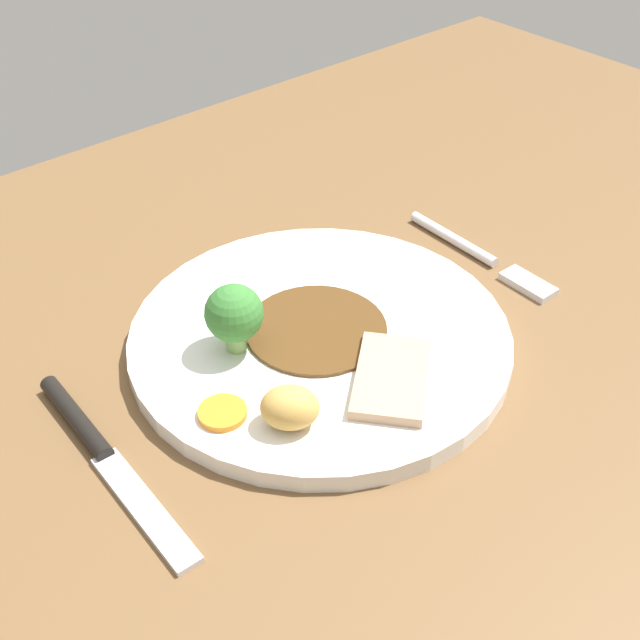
% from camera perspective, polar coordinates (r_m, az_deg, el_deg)
% --- Properties ---
extents(dining_table, '(1.20, 0.84, 0.04)m').
position_cam_1_polar(dining_table, '(0.63, 4.03, -2.63)').
color(dining_table, brown).
rests_on(dining_table, ground).
extents(dinner_plate, '(0.28, 0.28, 0.01)m').
position_cam_1_polar(dinner_plate, '(0.61, 0.00, -1.25)').
color(dinner_plate, white).
rests_on(dinner_plate, dining_table).
extents(gravy_pool, '(0.10, 0.10, 0.00)m').
position_cam_1_polar(gravy_pool, '(0.60, -0.25, -0.60)').
color(gravy_pool, '#563819').
rests_on(gravy_pool, dinner_plate).
extents(meat_slice_main, '(0.09, 0.09, 0.01)m').
position_cam_1_polar(meat_slice_main, '(0.56, 4.89, -3.94)').
color(meat_slice_main, tan).
rests_on(meat_slice_main, dinner_plate).
extents(roast_potato_left, '(0.05, 0.05, 0.03)m').
position_cam_1_polar(roast_potato_left, '(0.52, -2.06, -5.98)').
color(roast_potato_left, tan).
rests_on(roast_potato_left, dinner_plate).
extents(carrot_coin_front, '(0.03, 0.03, 0.00)m').
position_cam_1_polar(carrot_coin_front, '(0.54, -6.47, -6.48)').
color(carrot_coin_front, orange).
rests_on(carrot_coin_front, dinner_plate).
extents(broccoli_floret, '(0.04, 0.04, 0.05)m').
position_cam_1_polar(broccoli_floret, '(0.57, -5.88, 0.38)').
color(broccoli_floret, '#8CB766').
rests_on(broccoli_floret, dinner_plate).
extents(fork, '(0.02, 0.15, 0.01)m').
position_cam_1_polar(fork, '(0.71, 11.02, 4.27)').
color(fork, silver).
rests_on(fork, dining_table).
extents(knife, '(0.02, 0.19, 0.01)m').
position_cam_1_polar(knife, '(0.55, -14.79, -8.49)').
color(knife, black).
rests_on(knife, dining_table).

